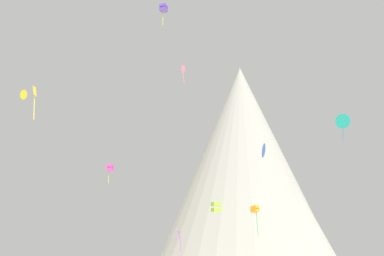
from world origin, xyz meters
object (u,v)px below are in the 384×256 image
Objects in this scene: kite_teal_high at (343,121)px; kite_rainbow_high at (183,71)px; kite_indigo_high at (164,8)px; kite_gold_mid at (35,95)px; rock_massif at (245,186)px; kite_blue_mid at (263,150)px; kite_violet_low at (179,237)px; kite_orange_low at (255,210)px; kite_magenta_mid at (110,168)px; kite_yellow_mid at (24,95)px; kite_lime_low at (216,207)px.

kite_teal_high is 28.81m from kite_rainbow_high.
kite_indigo_high is 0.55× the size of kite_gold_mid.
kite_gold_mid is 0.94× the size of kite_teal_high.
rock_massif is 26.81× the size of kite_blue_mid.
kite_indigo_high is 0.81× the size of kite_violet_low.
kite_orange_low is at bearing -88.31° from rock_massif.
kite_orange_low is (-1.71, -8.56, -10.35)m from kite_blue_mid.
kite_magenta_mid is (-14.66, 11.09, 13.43)m from kite_violet_low.
kite_yellow_mid is at bearing 144.20° from kite_orange_low.
kite_orange_low is at bearing -12.71° from kite_rainbow_high.
kite_gold_mid is at bearing 161.81° from kite_yellow_mid.
kite_yellow_mid is (-20.38, 10.05, -5.71)m from kite_indigo_high.
rock_massif is at bearing 38.16° from kite_orange_low.
kite_rainbow_high reaches higher than kite_lime_low.
kite_lime_low reaches higher than kite_orange_low.
kite_indigo_high is 43.14m from kite_magenta_mid.
kite_yellow_mid reaches higher than kite_lime_low.
kite_magenta_mid is (-41.38, 6.34, -5.60)m from kite_teal_high.
kite_indigo_high is at bearing 53.64° from kite_violet_low.
kite_magenta_mid is at bearing -47.91° from kite_indigo_high.
kite_magenta_mid is at bearing 40.32° from kite_gold_mid.
kite_teal_high is (13.54, 4.11, 5.62)m from kite_blue_mid.
kite_orange_low is at bearing 105.11° from kite_violet_low.
kite_lime_low is 26.85m from kite_teal_high.
kite_blue_mid is 29.74m from kite_magenta_mid.
kite_magenta_mid is (1.33, 30.79, -3.03)m from kite_gold_mid.
kite_violet_low is at bearing 84.62° from kite_rainbow_high.
kite_orange_low is at bearing 1.32° from kite_blue_mid.
rock_massif reaches higher than kite_violet_low.
kite_teal_high reaches higher than kite_magenta_mid.
kite_rainbow_high reaches higher than kite_blue_mid.
kite_orange_low is 2.90× the size of kite_yellow_mid.
kite_yellow_mid is at bearing 171.97° from kite_magenta_mid.
kite_gold_mid is at bearing -4.78° from kite_indigo_high.
kite_rainbow_high is (-11.61, -9.11, 10.39)m from kite_blue_mid.
kite_violet_low is at bearing 122.95° from kite_lime_low.
kite_blue_mid is 12.46m from kite_lime_low.
kite_gold_mid is 3.48m from kite_yellow_mid.
kite_rainbow_high is at bearing -98.92° from rock_massif.
kite_indigo_high is (-11.29, -28.19, 9.75)m from kite_blue_mid.
kite_orange_low is at bearing -68.63° from kite_lime_low.
kite_orange_low is 1.32× the size of kite_violet_low.
kite_gold_mid is at bearing 10.66° from kite_violet_low.
kite_indigo_high is at bearing -169.55° from kite_orange_low.
kite_indigo_high is at bearing -104.97° from kite_rainbow_high.
kite_magenta_mid is at bearing -77.39° from kite_violet_low.
kite_lime_low is 31.26m from kite_yellow_mid.
kite_violet_low is 30.86m from kite_yellow_mid.
kite_magenta_mid reaches higher than kite_lime_low.
kite_violet_low is at bearing -74.60° from kite_blue_mid.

